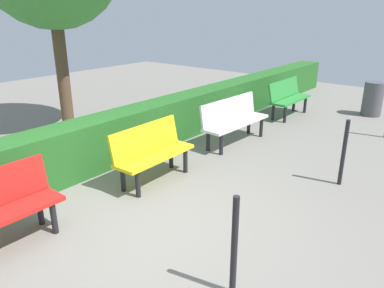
# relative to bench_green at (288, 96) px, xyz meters

# --- Properties ---
(ground_plane) EXTENTS (20.96, 20.96, 0.00)m
(ground_plane) POSITION_rel_bench_green_xyz_m (5.68, 0.78, -0.48)
(ground_plane) COLOR gray
(bench_green) EXTENTS (1.41, 0.48, 0.86)m
(bench_green) POSITION_rel_bench_green_xyz_m (0.00, 0.00, 0.00)
(bench_green) COLOR #2D8C38
(bench_green) RESTS_ON ground_plane
(bench_white) EXTENTS (1.66, 0.53, 0.86)m
(bench_white) POSITION_rel_bench_green_xyz_m (2.44, 0.03, 0.01)
(bench_white) COLOR white
(bench_white) RESTS_ON ground_plane
(bench_yellow) EXTENTS (1.36, 0.49, 0.86)m
(bench_yellow) POSITION_rel_bench_green_xyz_m (4.63, 0.01, -0.00)
(bench_yellow) COLOR yellow
(bench_yellow) RESTS_ON ground_plane
(hedge_row) EXTENTS (16.96, 0.57, 0.82)m
(hedge_row) POSITION_rel_bench_green_xyz_m (4.64, -1.05, -0.07)
(hedge_row) COLOR #266023
(hedge_row) RESTS_ON ground_plane
(railing_post_mid) EXTENTS (0.06, 0.06, 1.00)m
(railing_post_mid) POSITION_rel_bench_green_xyz_m (2.99, 2.28, 0.02)
(railing_post_mid) COLOR black
(railing_post_mid) RESTS_ON ground_plane
(railing_post_far) EXTENTS (0.06, 0.06, 1.00)m
(railing_post_far) POSITION_rel_bench_green_xyz_m (5.90, 2.28, 0.02)
(railing_post_far) COLOR black
(railing_post_far) RESTS_ON ground_plane
(trash_bin) EXTENTS (0.46, 0.46, 0.82)m
(trash_bin) POSITION_rel_bench_green_xyz_m (-1.34, 1.58, -0.07)
(trash_bin) COLOR #4C4C51
(trash_bin) RESTS_ON ground_plane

